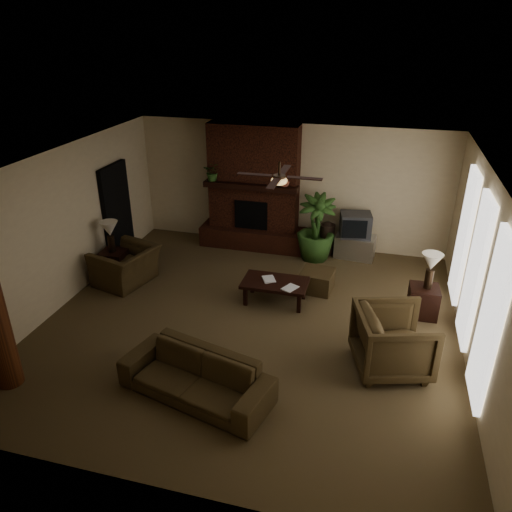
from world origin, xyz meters
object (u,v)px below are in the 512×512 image
(floor_vase, at_px, (327,236))
(ottoman, at_px, (317,280))
(lamp_left, at_px, (110,231))
(tv_stand, at_px, (355,246))
(coffee_table, at_px, (275,284))
(armchair_right, at_px, (394,338))
(armchair_left, at_px, (125,260))
(side_table_right, at_px, (423,301))
(side_table_left, at_px, (115,263))
(lamp_right, at_px, (431,264))
(sofa, at_px, (196,370))
(floor_plant, at_px, (315,241))

(floor_vase, bearing_deg, ottoman, -88.83)
(ottoman, xyz_separation_m, lamp_left, (-4.10, -0.48, 0.80))
(tv_stand, bearing_deg, coffee_table, -113.08)
(armchair_right, relative_size, ottoman, 1.79)
(armchair_left, relative_size, side_table_right, 2.05)
(armchair_left, height_order, lamp_left, lamp_left)
(ottoman, bearing_deg, side_table_right, -12.46)
(side_table_left, relative_size, lamp_left, 0.85)
(armchair_left, height_order, lamp_right, lamp_right)
(armchair_right, xyz_separation_m, side_table_right, (0.52, 1.68, -0.26))
(coffee_table, distance_m, lamp_right, 2.75)
(floor_vase, height_order, lamp_right, lamp_right)
(side_table_left, bearing_deg, coffee_table, -3.49)
(lamp_left, height_order, lamp_right, same)
(ottoman, bearing_deg, lamp_left, -173.26)
(coffee_table, xyz_separation_m, side_table_right, (2.63, 0.23, -0.10))
(sofa, xyz_separation_m, lamp_right, (3.17, 2.99, 0.58))
(armchair_right, bearing_deg, floor_plant, 9.13)
(lamp_right, bearing_deg, lamp_left, -179.33)
(side_table_right, bearing_deg, ottoman, 167.54)
(coffee_table, bearing_deg, lamp_left, 177.06)
(lamp_right, bearing_deg, side_table_left, -179.64)
(armchair_left, xyz_separation_m, floor_vase, (3.69, 2.37, -0.06))
(sofa, xyz_separation_m, floor_vase, (1.15, 5.10, 0.01))
(coffee_table, xyz_separation_m, side_table_left, (-3.41, 0.21, -0.10))
(armchair_left, xyz_separation_m, armchair_right, (5.15, -1.44, 0.05))
(ottoman, distance_m, floor_plant, 1.43)
(coffee_table, height_order, ottoman, coffee_table)
(sofa, distance_m, lamp_right, 4.40)
(armchair_left, relative_size, armchair_right, 1.05)
(floor_plant, bearing_deg, coffee_table, -102.02)
(tv_stand, height_order, floor_plant, floor_plant)
(tv_stand, relative_size, side_table_left, 1.55)
(tv_stand, xyz_separation_m, side_table_right, (1.35, -2.13, 0.03))
(armchair_right, height_order, side_table_left, armchair_right)
(floor_vase, distance_m, side_table_right, 2.91)
(armchair_left, relative_size, side_table_left, 2.05)
(armchair_left, bearing_deg, coffee_table, 104.52)
(tv_stand, height_order, side_table_left, side_table_left)
(armchair_right, height_order, ottoman, armchair_right)
(side_table_right, bearing_deg, floor_plant, 140.42)
(tv_stand, bearing_deg, lamp_left, -149.56)
(sofa, distance_m, floor_plant, 4.88)
(floor_vase, relative_size, floor_plant, 0.53)
(armchair_left, xyz_separation_m, floor_plant, (3.47, 2.06, -0.09))
(floor_plant, distance_m, lamp_right, 2.93)
(sofa, relative_size, side_table_left, 3.91)
(tv_stand, height_order, floor_vase, floor_vase)
(armchair_right, height_order, coffee_table, armchair_right)
(ottoman, bearing_deg, armchair_left, -169.80)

